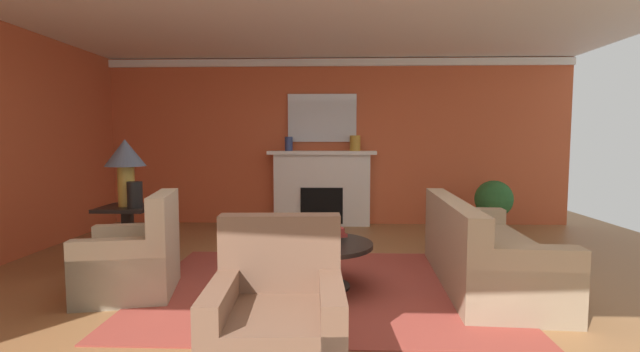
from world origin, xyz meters
name	(u,v)px	position (x,y,z in m)	size (l,w,h in m)	color
ground_plane	(324,287)	(0.00, 0.00, 0.00)	(9.71, 9.71, 0.00)	olive
wall_fireplace	(329,142)	(0.00, 3.35, 1.40)	(8.07, 0.12, 2.81)	#C65633
crown_moulding	(329,63)	(0.00, 3.27, 2.73)	(8.07, 0.08, 0.12)	white
area_rug	(321,287)	(-0.03, -0.02, 0.01)	(3.37, 2.57, 0.01)	#993D33
fireplace	(322,190)	(-0.12, 3.14, 0.59)	(1.80, 0.35, 1.26)	white
mantel_mirror	(322,118)	(-0.12, 3.26, 1.81)	(1.15, 0.04, 0.80)	silver
sofa	(482,255)	(1.57, 0.14, 0.30)	(1.02, 2.15, 0.85)	tan
armchair_near_window	(134,262)	(-1.77, -0.25, 0.31)	(0.94, 0.94, 0.95)	#C1B293
armchair_facing_fireplace	(277,326)	(-0.25, -1.62, 0.31)	(0.84, 0.84, 0.95)	brown
coffee_table	(321,254)	(-0.03, -0.02, 0.34)	(1.00, 1.00, 0.45)	black
side_table	(128,232)	(-2.23, 0.60, 0.40)	(0.56, 0.56, 0.70)	black
table_lamp	(125,159)	(-2.23, 0.60, 1.22)	(0.44, 0.44, 0.75)	#B28E38
vase_mantel_right	(355,143)	(0.43, 3.09, 1.38)	(0.18, 0.18, 0.25)	#B7892D
vase_on_side_table	(135,195)	(-2.08, 0.48, 0.84)	(0.16, 0.16, 0.29)	black
vase_mantel_left	(289,144)	(-0.67, 3.09, 1.37)	(0.13, 0.13, 0.23)	navy
book_red_cover	(324,237)	(-0.01, 0.13, 0.47)	(0.21, 0.15, 0.04)	tan
book_art_folio	(336,235)	(0.11, 0.09, 0.50)	(0.18, 0.16, 0.03)	maroon
book_small_novel	(333,230)	(0.08, 0.11, 0.55)	(0.18, 0.20, 0.06)	maroon
potted_plant	(494,203)	(2.50, 2.45, 0.49)	(0.56, 0.56, 0.83)	#333333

